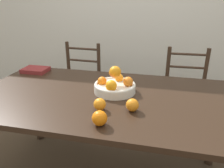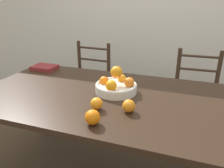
{
  "view_description": "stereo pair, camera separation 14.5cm",
  "coord_description": "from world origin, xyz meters",
  "px_view_note": "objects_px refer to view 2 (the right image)",
  "views": [
    {
      "loc": [
        0.35,
        -1.33,
        1.41
      ],
      "look_at": [
        0.04,
        -0.02,
        0.87
      ],
      "focal_mm": 35.0,
      "sensor_mm": 36.0,
      "label": 1
    },
    {
      "loc": [
        0.49,
        -1.29,
        1.41
      ],
      "look_at": [
        0.04,
        -0.02,
        0.87
      ],
      "focal_mm": 35.0,
      "sensor_mm": 36.0,
      "label": 2
    }
  ],
  "objects_px": {
    "orange_loose_1": "(129,106)",
    "chair_left": "(89,86)",
    "fruit_bowl": "(116,85)",
    "orange_loose_0": "(93,117)",
    "orange_loose_2": "(97,104)",
    "chair_right": "(194,100)",
    "book_stack": "(45,68)"
  },
  "relations": [
    {
      "from": "fruit_bowl",
      "to": "orange_loose_1",
      "type": "height_order",
      "value": "fruit_bowl"
    },
    {
      "from": "orange_loose_1",
      "to": "chair_right",
      "type": "relative_size",
      "value": 0.08
    },
    {
      "from": "chair_right",
      "to": "book_stack",
      "type": "relative_size",
      "value": 4.28
    },
    {
      "from": "orange_loose_0",
      "to": "book_stack",
      "type": "xyz_separation_m",
      "value": [
        -0.82,
        0.73,
        -0.02
      ]
    },
    {
      "from": "orange_loose_0",
      "to": "orange_loose_2",
      "type": "xyz_separation_m",
      "value": [
        -0.05,
        0.16,
        -0.0
      ]
    },
    {
      "from": "orange_loose_0",
      "to": "book_stack",
      "type": "height_order",
      "value": "orange_loose_0"
    },
    {
      "from": "fruit_bowl",
      "to": "chair_right",
      "type": "bearing_deg",
      "value": 52.63
    },
    {
      "from": "orange_loose_1",
      "to": "chair_left",
      "type": "height_order",
      "value": "chair_left"
    },
    {
      "from": "fruit_bowl",
      "to": "orange_loose_1",
      "type": "bearing_deg",
      "value": -57.47
    },
    {
      "from": "orange_loose_2",
      "to": "chair_right",
      "type": "distance_m",
      "value": 1.25
    },
    {
      "from": "fruit_bowl",
      "to": "orange_loose_0",
      "type": "distance_m",
      "value": 0.45
    },
    {
      "from": "chair_left",
      "to": "book_stack",
      "type": "distance_m",
      "value": 0.62
    },
    {
      "from": "fruit_bowl",
      "to": "chair_left",
      "type": "relative_size",
      "value": 0.31
    },
    {
      "from": "orange_loose_1",
      "to": "chair_right",
      "type": "height_order",
      "value": "chair_right"
    },
    {
      "from": "orange_loose_2",
      "to": "chair_right",
      "type": "xyz_separation_m",
      "value": [
        0.61,
        1.04,
        -0.36
      ]
    },
    {
      "from": "orange_loose_0",
      "to": "orange_loose_2",
      "type": "bearing_deg",
      "value": 105.75
    },
    {
      "from": "chair_left",
      "to": "orange_loose_2",
      "type": "bearing_deg",
      "value": -59.3
    },
    {
      "from": "chair_right",
      "to": "fruit_bowl",
      "type": "bearing_deg",
      "value": -128.86
    },
    {
      "from": "orange_loose_0",
      "to": "chair_right",
      "type": "xyz_separation_m",
      "value": [
        0.56,
        1.2,
        -0.36
      ]
    },
    {
      "from": "orange_loose_0",
      "to": "chair_right",
      "type": "bearing_deg",
      "value": 64.98
    },
    {
      "from": "orange_loose_0",
      "to": "chair_right",
      "type": "distance_m",
      "value": 1.37
    },
    {
      "from": "orange_loose_0",
      "to": "orange_loose_2",
      "type": "relative_size",
      "value": 1.11
    },
    {
      "from": "orange_loose_2",
      "to": "chair_right",
      "type": "bearing_deg",
      "value": 59.73
    },
    {
      "from": "fruit_bowl",
      "to": "orange_loose_1",
      "type": "relative_size",
      "value": 3.81
    },
    {
      "from": "orange_loose_2",
      "to": "chair_right",
      "type": "relative_size",
      "value": 0.08
    },
    {
      "from": "orange_loose_2",
      "to": "chair_left",
      "type": "distance_m",
      "value": 1.23
    },
    {
      "from": "orange_loose_1",
      "to": "book_stack",
      "type": "relative_size",
      "value": 0.35
    },
    {
      "from": "orange_loose_0",
      "to": "orange_loose_1",
      "type": "height_order",
      "value": "orange_loose_0"
    },
    {
      "from": "chair_left",
      "to": "chair_right",
      "type": "height_order",
      "value": "same"
    },
    {
      "from": "book_stack",
      "to": "fruit_bowl",
      "type": "bearing_deg",
      "value": -19.52
    },
    {
      "from": "fruit_bowl",
      "to": "chair_right",
      "type": "relative_size",
      "value": 0.31
    },
    {
      "from": "orange_loose_2",
      "to": "fruit_bowl",
      "type": "bearing_deg",
      "value": 83.94
    }
  ]
}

